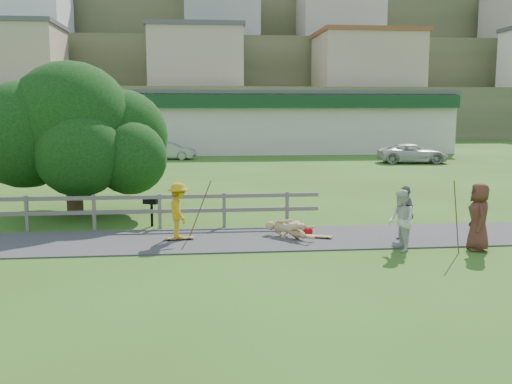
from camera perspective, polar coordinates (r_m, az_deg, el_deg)
ground at (r=14.84m, az=-2.58°, el=-6.18°), size 260.00×260.00×0.00m
path at (r=16.29m, az=-2.89°, el=-4.78°), size 34.00×3.00×0.04m
fence at (r=18.30m, az=-17.81°, el=-1.47°), size 15.05×0.10×1.10m
strip_mall at (r=49.53m, az=-0.31°, el=7.11°), size 32.50×10.75×5.10m
hillside at (r=106.19m, az=-5.58°, el=14.20°), size 220.00×67.00×47.50m
skater_rider at (r=16.17m, az=-7.74°, el=-2.18°), size 0.81×1.13×1.57m
skater_fallen at (r=16.40m, az=3.40°, el=-3.71°), size 1.44×1.39×0.59m
spectator_a at (r=15.42m, az=14.30°, el=-2.78°), size 0.66×0.83×1.63m
spectator_b at (r=16.56m, az=14.68°, el=-2.10°), size 0.43×0.95×1.58m
spectator_c at (r=16.08m, az=21.40°, el=-2.34°), size 0.77×0.99×1.80m
car_silver at (r=41.94m, az=-8.67°, el=4.10°), size 3.96×2.07×1.24m
car_white at (r=40.16m, az=15.41°, el=3.73°), size 4.82×2.54×1.29m
tree at (r=20.90m, az=-17.84°, el=3.36°), size 6.91×6.91×4.08m
bbq at (r=18.36m, az=-10.38°, el=-1.91°), size 0.54×0.49×0.97m
longboard_rider at (r=16.32m, az=-7.69°, el=-4.73°), size 0.86×0.30×0.09m
longboard_fallen at (r=16.51m, az=6.20°, el=-4.55°), size 0.84×0.50×0.09m
helmet at (r=16.88m, az=5.22°, el=-3.90°), size 0.29×0.29×0.29m
pole_rider at (r=16.53m, az=-5.63°, el=-1.55°), size 0.03×0.03×1.77m
pole_spec_left at (r=15.50m, az=19.40°, el=-2.38°), size 0.03×0.03×1.92m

